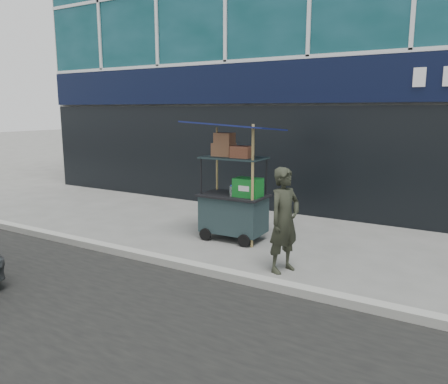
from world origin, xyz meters
The scene contains 4 objects.
ground centered at (0.00, 0.00, 0.00)m, with size 80.00×80.00×0.00m, color #5E5D59.
curb centered at (0.00, -0.20, 0.06)m, with size 80.00×0.18×0.12m, color gray.
vendor_cart centered at (-0.40, 1.50, 0.75)m, with size 1.59×1.13×2.13m.
vendor_man centered at (0.99, 0.48, 0.76)m, with size 0.55×0.36×1.52m, color #26291E.
Camera 1 is at (3.35, -5.15, 2.32)m, focal length 35.00 mm.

